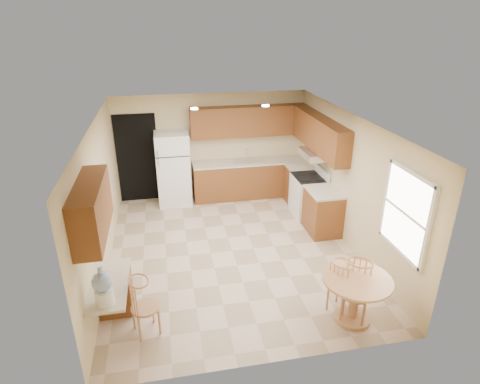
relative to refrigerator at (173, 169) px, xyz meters
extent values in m
plane|color=#CAAC92|center=(0.95, -2.40, -0.86)|extent=(5.50, 5.50, 0.00)
cube|color=white|center=(0.95, -2.40, 1.64)|extent=(4.50, 5.50, 0.02)
cube|color=#D2BC8D|center=(0.95, 0.35, 0.39)|extent=(4.50, 0.02, 2.50)
cube|color=#D2BC8D|center=(0.95, -5.15, 0.39)|extent=(4.50, 0.02, 2.50)
cube|color=#D2BC8D|center=(-1.30, -2.40, 0.39)|extent=(0.02, 5.50, 2.50)
cube|color=#D2BC8D|center=(3.20, -2.40, 0.39)|extent=(0.02, 5.50, 2.50)
cube|color=black|center=(-0.80, 0.34, 0.19)|extent=(0.90, 0.02, 2.10)
cube|color=brown|center=(1.83, 0.05, -0.42)|extent=(2.75, 0.60, 0.87)
cube|color=beige|center=(1.83, 0.05, 0.03)|extent=(2.75, 0.63, 0.04)
cube|color=brown|center=(2.90, -0.54, -0.42)|extent=(0.60, 0.59, 0.87)
cube|color=beige|center=(2.90, -0.54, 0.03)|extent=(0.63, 0.59, 0.04)
cube|color=brown|center=(2.90, -2.00, -0.42)|extent=(0.60, 0.80, 0.87)
cube|color=beige|center=(2.90, -2.00, 0.03)|extent=(0.63, 0.80, 0.04)
cube|color=brown|center=(1.83, 0.19, 0.99)|extent=(2.75, 0.33, 0.70)
cube|color=brown|center=(3.04, -1.19, 0.99)|extent=(0.33, 2.42, 0.70)
cube|color=brown|center=(-1.13, -4.00, 0.99)|extent=(0.33, 1.40, 0.70)
cube|color=silver|center=(1.80, 0.05, 0.05)|extent=(0.78, 0.44, 0.01)
cube|color=silver|center=(2.95, -1.22, 0.56)|extent=(0.50, 0.76, 0.14)
cube|color=brown|center=(-1.05, -3.72, -0.50)|extent=(0.48, 0.42, 0.72)
cube|color=beige|center=(-1.05, -4.10, -0.11)|extent=(0.50, 1.20, 0.04)
cube|color=white|center=(3.18, -4.25, 0.64)|extent=(0.05, 1.00, 1.20)
cube|color=white|center=(3.17, -4.25, 1.26)|extent=(0.05, 1.10, 0.06)
cube|color=white|center=(3.17, -4.25, 0.02)|extent=(0.05, 1.10, 0.06)
cube|color=white|center=(3.17, -4.78, 0.64)|extent=(0.05, 0.06, 1.28)
cube|color=white|center=(3.17, -3.72, 0.64)|extent=(0.05, 0.06, 1.28)
cylinder|color=white|center=(0.45, -1.20, 1.63)|extent=(0.14, 0.14, 0.02)
cylinder|color=white|center=(1.85, -1.20, 1.63)|extent=(0.14, 0.14, 0.02)
cube|color=white|center=(0.00, 0.00, 0.00)|extent=(0.76, 0.71, 1.72)
cube|color=black|center=(0.00, -0.36, 0.40)|extent=(0.74, 0.01, 0.02)
cube|color=silver|center=(-0.32, -0.37, 0.30)|extent=(0.03, 0.03, 0.18)
cube|color=silver|center=(-0.32, -0.37, 0.50)|extent=(0.03, 0.03, 0.14)
cube|color=white|center=(2.87, -1.22, -0.41)|extent=(0.65, 0.76, 0.90)
cube|color=black|center=(2.87, -1.22, 0.05)|extent=(0.64, 0.75, 0.02)
cube|color=white|center=(3.15, -1.22, 0.14)|extent=(0.06, 0.76, 0.18)
cylinder|color=tan|center=(2.35, -4.60, -0.83)|extent=(0.53, 0.53, 0.06)
cylinder|color=tan|center=(2.35, -4.60, -0.51)|extent=(0.13, 0.13, 0.65)
cylinder|color=tan|center=(2.35, -4.60, -0.15)|extent=(0.98, 0.98, 0.04)
cylinder|color=tan|center=(2.25, -4.36, -0.45)|extent=(0.38, 0.38, 0.04)
cylinder|color=tan|center=(2.12, -4.23, -0.66)|extent=(0.03, 0.03, 0.41)
cylinder|color=tan|center=(2.39, -4.23, -0.66)|extent=(0.03, 0.03, 0.41)
cylinder|color=tan|center=(2.12, -4.50, -0.66)|extent=(0.03, 0.03, 0.41)
cylinder|color=tan|center=(2.39, -4.50, -0.66)|extent=(0.03, 0.03, 0.41)
cylinder|color=tan|center=(2.35, -4.60, -0.40)|extent=(0.43, 0.43, 0.04)
cylinder|color=tan|center=(2.20, -4.45, -0.63)|extent=(0.04, 0.04, 0.46)
cylinder|color=tan|center=(2.50, -4.45, -0.63)|extent=(0.04, 0.04, 0.46)
cylinder|color=tan|center=(2.20, -4.75, -0.63)|extent=(0.04, 0.04, 0.46)
cylinder|color=tan|center=(2.50, -4.75, -0.63)|extent=(0.04, 0.04, 0.46)
cylinder|color=tan|center=(-0.60, -4.27, -0.44)|extent=(0.39, 0.39, 0.04)
cylinder|color=tan|center=(-0.74, -4.13, -0.65)|extent=(0.03, 0.03, 0.42)
cylinder|color=tan|center=(-0.46, -4.13, -0.65)|extent=(0.03, 0.03, 0.42)
cylinder|color=tan|center=(-0.74, -4.41, -0.65)|extent=(0.03, 0.03, 0.42)
cylinder|color=tan|center=(-0.46, -4.41, -0.65)|extent=(0.03, 0.03, 0.42)
cylinder|color=white|center=(-1.05, -4.52, 0.01)|extent=(0.24, 0.24, 0.20)
sphere|color=#8BA5D7|center=(-1.05, -4.52, 0.24)|extent=(0.25, 0.25, 0.25)
cylinder|color=#8BA5D7|center=(-1.05, -4.52, 0.40)|extent=(0.06, 0.06, 0.07)
camera|label=1|loc=(-0.17, -8.85, 3.23)|focal=30.00mm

